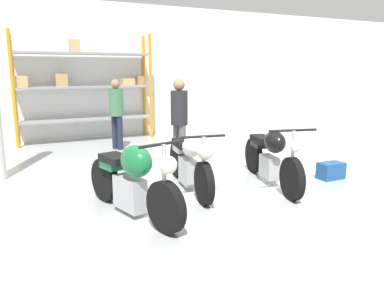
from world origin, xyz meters
name	(u,v)px	position (x,y,z in m)	size (l,w,h in m)	color
ground_plane	(204,195)	(0.00, 0.00, 0.00)	(30.00, 30.00, 0.00)	#B2B7B7
back_wall	(110,71)	(0.00, 5.56, 1.80)	(30.00, 0.08, 3.60)	white
shelving_rack	(84,84)	(-0.78, 5.18, 1.47)	(3.44, 0.63, 2.75)	orange
motorcycle_green	(132,179)	(-1.18, -0.33, 0.48)	(0.80, 2.00, 1.05)	black
motorcycle_white	(189,162)	(-0.08, 0.33, 0.44)	(0.63, 2.05, 0.97)	black
motorcycle_black	(271,156)	(1.22, 0.00, 0.47)	(0.82, 2.10, 1.02)	black
person_browsing	(179,116)	(0.36, 1.70, 0.98)	(0.39, 0.39, 1.67)	#595960
person_near_rack	(116,109)	(-0.32, 3.78, 0.95)	(0.43, 0.43, 1.63)	#1E2338
toolbox	(331,171)	(2.35, -0.19, 0.14)	(0.44, 0.26, 0.28)	#1E4C8C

